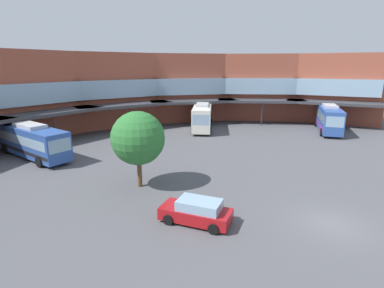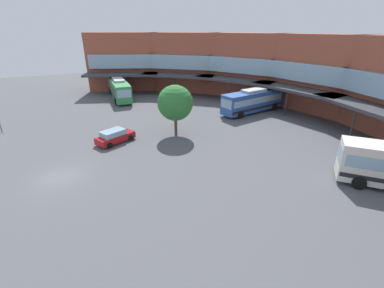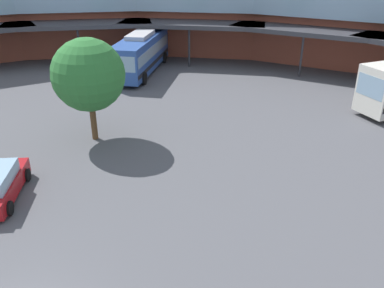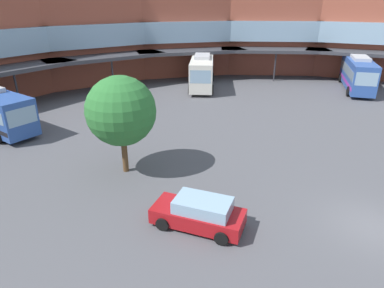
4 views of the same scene
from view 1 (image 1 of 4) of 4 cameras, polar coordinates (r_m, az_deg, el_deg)
The scene contains 7 objects.
ground_plane at distance 20.90m, azimuth 25.23°, elevation -13.74°, with size 126.17×126.17×0.00m, color #515156.
station_building at distance 37.90m, azimuth -15.94°, elevation 8.56°, with size 81.53×36.67×11.38m.
bus_0 at distance 45.33m, azimuth 2.00°, elevation 5.31°, with size 9.38×8.78×3.94m.
bus_1 at distance 35.58m, azimuth -28.34°, elevation 0.60°, with size 4.31×11.34×3.62m.
bus_3 at distance 48.24m, azimuth 24.73°, elevation 4.54°, with size 10.40×7.43×3.94m.
parked_car at distance 18.88m, azimuth 0.90°, elevation -12.82°, with size 3.47×4.75×1.53m.
plaza_tree at distance 23.52m, azimuth -10.31°, elevation 1.07°, with size 4.22×4.22×6.12m.
Camera 1 is at (-17.65, -5.92, 9.51)m, focal length 27.85 mm.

